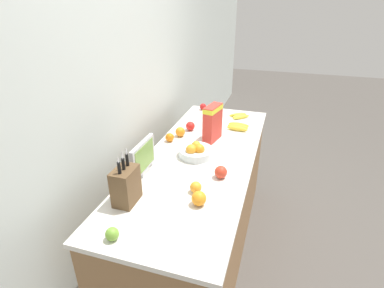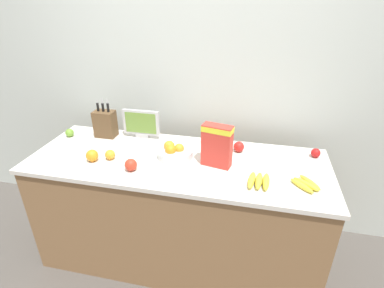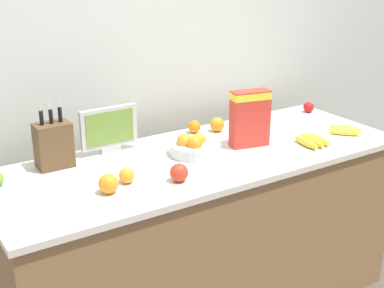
{
  "view_description": "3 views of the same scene",
  "coord_description": "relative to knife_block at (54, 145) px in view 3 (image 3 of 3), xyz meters",
  "views": [
    {
      "loc": [
        -1.83,
        -0.5,
        1.91
      ],
      "look_at": [
        -0.08,
        0.04,
        1.01
      ],
      "focal_mm": 28.0,
      "sensor_mm": 36.0,
      "label": 1
    },
    {
      "loc": [
        0.49,
        -1.72,
        1.91
      ],
      "look_at": [
        0.1,
        0.04,
        0.99
      ],
      "focal_mm": 28.0,
      "sensor_mm": 36.0,
      "label": 2
    },
    {
      "loc": [
        -1.33,
        -2.0,
        1.84
      ],
      "look_at": [
        -0.03,
        0.04,
        0.93
      ],
      "focal_mm": 50.0,
      "sensor_mm": 36.0,
      "label": 3
    }
  ],
  "objects": [
    {
      "name": "wall_back",
      "position": [
        0.65,
        0.35,
        0.31
      ],
      "size": [
        9.0,
        0.06,
        2.6
      ],
      "color": "silver",
      "rests_on": "ground_plane"
    },
    {
      "name": "counter",
      "position": [
        0.65,
        -0.24,
        -0.55
      ],
      "size": [
        2.04,
        0.75,
        0.88
      ],
      "color": "olive",
      "rests_on": "ground_plane"
    },
    {
      "name": "knife_block",
      "position": [
        0.0,
        0.0,
        0.0
      ],
      "size": [
        0.16,
        0.11,
        0.31
      ],
      "color": "brown",
      "rests_on": "counter"
    },
    {
      "name": "small_monitor",
      "position": [
        0.29,
        0.03,
        0.02
      ],
      "size": [
        0.29,
        0.03,
        0.23
      ],
      "color": "#B7B7BC",
      "rests_on": "counter"
    },
    {
      "name": "cereal_box",
      "position": [
        0.92,
        -0.26,
        0.05
      ],
      "size": [
        0.21,
        0.12,
        0.28
      ],
      "rotation": [
        0.0,
        0.0,
        -0.21
      ],
      "color": "red",
      "rests_on": "counter"
    },
    {
      "name": "fruit_bowl",
      "position": [
        0.62,
        -0.21,
        -0.07
      ],
      "size": [
        0.25,
        0.25,
        0.11
      ],
      "color": "silver",
      "rests_on": "counter"
    },
    {
      "name": "banana_bunch_left",
      "position": [
        1.2,
        -0.42,
        -0.09
      ],
      "size": [
        0.14,
        0.18,
        0.04
      ],
      "rotation": [
        0.0,
        0.0,
        4.74
      ],
      "color": "yellow",
      "rests_on": "counter"
    },
    {
      "name": "banana_bunch_right",
      "position": [
        1.47,
        -0.39,
        -0.09
      ],
      "size": [
        0.18,
        0.2,
        0.03
      ],
      "rotation": [
        0.0,
        0.0,
        2.32
      ],
      "color": "yellow",
      "rests_on": "counter"
    },
    {
      "name": "apple_middle",
      "position": [
        1.05,
        -0.03,
        -0.07
      ],
      "size": [
        0.08,
        0.08,
        0.08
      ],
      "primitive_type": "sphere",
      "color": "red",
      "rests_on": "counter"
    },
    {
      "name": "apple_front",
      "position": [
        0.39,
        -0.44,
        -0.07
      ],
      "size": [
        0.08,
        0.08,
        0.08
      ],
      "primitive_type": "sphere",
      "color": "red",
      "rests_on": "counter"
    },
    {
      "name": "apple_rear",
      "position": [
        1.57,
        -0.0,
        -0.07
      ],
      "size": [
        0.06,
        0.06,
        0.06
      ],
      "primitive_type": "sphere",
      "color": "red",
      "rests_on": "counter"
    },
    {
      "name": "orange_front_right",
      "position": [
        0.79,
        0.05,
        -0.07
      ],
      "size": [
        0.07,
        0.07,
        0.07
      ],
      "primitive_type": "sphere",
      "color": "orange",
      "rests_on": "counter"
    },
    {
      "name": "orange_front_left",
      "position": [
        0.91,
        0.01,
        -0.07
      ],
      "size": [
        0.08,
        0.08,
        0.08
      ],
      "primitive_type": "sphere",
      "color": "orange",
      "rests_on": "counter"
    },
    {
      "name": "orange_mid_right",
      "position": [
        0.09,
        -0.39,
        -0.07
      ],
      "size": [
        0.08,
        0.08,
        0.08
      ],
      "primitive_type": "sphere",
      "color": "orange",
      "rests_on": "counter"
    },
    {
      "name": "orange_by_cereal",
      "position": [
        0.2,
        -0.34,
        -0.07
      ],
      "size": [
        0.07,
        0.07,
        0.07
      ],
      "primitive_type": "sphere",
      "color": "orange",
      "rests_on": "counter"
    }
  ]
}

